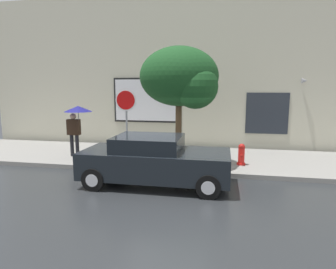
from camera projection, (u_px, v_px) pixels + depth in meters
ground_plane at (168, 185)px, 8.48m from camera, size 60.00×60.00×0.00m
sidewalk at (182, 158)px, 11.38m from camera, size 20.00×4.00×0.15m
building_facade at (190, 73)px, 13.26m from camera, size 20.00×0.67×7.00m
parked_car at (155, 161)px, 8.42m from camera, size 4.24×1.88×1.44m
fire_hydrant at (241, 154)px, 10.10m from camera, size 0.30×0.44×0.74m
pedestrian_with_umbrella at (77, 116)px, 11.14m from camera, size 1.06×1.06×1.98m
street_tree at (182, 79)px, 9.77m from camera, size 2.69×2.28×4.05m
stop_sign at (126, 111)px, 10.27m from camera, size 0.76×0.10×2.61m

